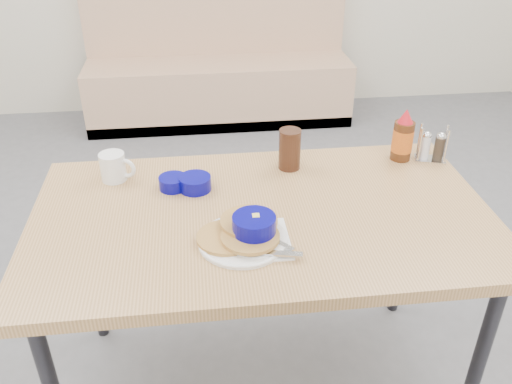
{
  "coord_description": "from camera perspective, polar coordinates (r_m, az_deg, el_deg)",
  "views": [
    {
      "loc": [
        -0.18,
        -1.11,
        1.67
      ],
      "look_at": [
        -0.02,
        0.27,
        0.82
      ],
      "focal_mm": 38.0,
      "sensor_mm": 36.0,
      "label": 1
    }
  ],
  "objects": [
    {
      "name": "coffee_mug",
      "position": [
        1.85,
        -14.71,
        2.6
      ],
      "size": [
        0.12,
        0.08,
        0.1
      ],
      "rotation": [
        0.0,
        0.0,
        -0.35
      ],
      "color": "white",
      "rests_on": "dining_table"
    },
    {
      "name": "grits_setting",
      "position": [
        1.5,
        -0.19,
        -4.12
      ],
      "size": [
        0.22,
        0.21,
        0.08
      ],
      "rotation": [
        0.0,
        0.0,
        -0.0
      ],
      "color": "white",
      "rests_on": "dining_table"
    },
    {
      "name": "booth_bench",
      "position": [
        4.12,
        -3.99,
        12.56
      ],
      "size": [
        1.9,
        0.56,
        1.22
      ],
      "color": "tan",
      "rests_on": "ground"
    },
    {
      "name": "pancake_plate",
      "position": [
        1.52,
        -1.47,
        -4.63
      ],
      "size": [
        0.27,
        0.25,
        0.04
      ],
      "rotation": [
        0.0,
        0.0,
        0.42
      ],
      "color": "white",
      "rests_on": "dining_table"
    },
    {
      "name": "creamer_bowl",
      "position": [
        1.78,
        -8.73,
        0.98
      ],
      "size": [
        0.09,
        0.09,
        0.04
      ],
      "rotation": [
        0.0,
        0.0,
        0.18
      ],
      "color": "#060573",
      "rests_on": "dining_table"
    },
    {
      "name": "dining_table",
      "position": [
        1.68,
        0.68,
        -3.92
      ],
      "size": [
        1.4,
        0.8,
        0.76
      ],
      "color": "tan",
      "rests_on": "ground"
    },
    {
      "name": "amber_tumbler",
      "position": [
        1.86,
        3.56,
        4.51
      ],
      "size": [
        0.08,
        0.08,
        0.14
      ],
      "primitive_type": "cylinder",
      "rotation": [
        0.0,
        0.0,
        -0.02
      ],
      "color": "#341B10",
      "rests_on": "dining_table"
    },
    {
      "name": "condiment_caddy",
      "position": [
        2.02,
        18.02,
        4.39
      ],
      "size": [
        0.12,
        0.09,
        0.13
      ],
      "rotation": [
        0.0,
        0.0,
        -0.3
      ],
      "color": "silver",
      "rests_on": "dining_table"
    },
    {
      "name": "butter_bowl",
      "position": [
        1.76,
        -6.42,
        0.92
      ],
      "size": [
        0.1,
        0.1,
        0.05
      ],
      "rotation": [
        0.0,
        0.0,
        0.04
      ],
      "color": "#060573",
      "rests_on": "dining_table"
    },
    {
      "name": "syrup_bottle",
      "position": [
        1.98,
        15.2,
        5.52
      ],
      "size": [
        0.07,
        0.07,
        0.19
      ],
      "rotation": [
        0.0,
        0.0,
        0.27
      ],
      "color": "#47230F",
      "rests_on": "dining_table"
    }
  ]
}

